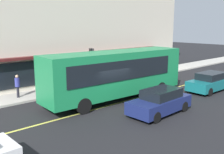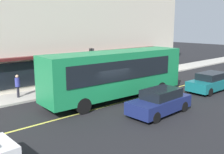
{
  "view_description": "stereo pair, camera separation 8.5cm",
  "coord_description": "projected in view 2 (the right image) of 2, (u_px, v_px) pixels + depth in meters",
  "views": [
    {
      "loc": [
        -11.1,
        -12.52,
        5.29
      ],
      "look_at": [
        1.23,
        1.19,
        1.6
      ],
      "focal_mm": 41.55,
      "sensor_mm": 36.0,
      "label": 1
    },
    {
      "loc": [
        -11.04,
        -12.58,
        5.29
      ],
      "look_at": [
        1.23,
        1.19,
        1.6
      ],
      "focal_mm": 41.55,
      "sensor_mm": 36.0,
      "label": 2
    }
  ],
  "objects": [
    {
      "name": "storefront_building",
      "position": [
        52.0,
        9.0,
        27.53
      ],
      "size": [
        27.54,
        12.42,
        14.09
      ],
      "color": "beige",
      "rests_on": "ground"
    },
    {
      "name": "pedestrian_mid_block",
      "position": [
        18.0,
        84.0,
        18.63
      ],
      "size": [
        0.34,
        0.34,
        1.67
      ],
      "color": "black",
      "rests_on": "sidewalk"
    },
    {
      "name": "car_teal",
      "position": [
        210.0,
        82.0,
        21.07
      ],
      "size": [
        4.34,
        1.94,
        1.52
      ],
      "color": "#14666B",
      "rests_on": "ground"
    },
    {
      "name": "lane_centre_stripe",
      "position": [
        110.0,
        105.0,
        17.45
      ],
      "size": [
        36.0,
        0.16,
        0.01
      ],
      "primitive_type": "cube",
      "color": "#D8D14C",
      "rests_on": "ground"
    },
    {
      "name": "car_navy",
      "position": [
        160.0,
        102.0,
        15.68
      ],
      "size": [
        4.35,
        1.95,
        1.52
      ],
      "color": "navy",
      "rests_on": "ground"
    },
    {
      "name": "ground",
      "position": [
        110.0,
        105.0,
        17.45
      ],
      "size": [
        120.0,
        120.0,
        0.0
      ],
      "primitive_type": "plane",
      "color": "black"
    },
    {
      "name": "traffic_light",
      "position": [
        92.0,
        58.0,
        22.28
      ],
      "size": [
        0.3,
        0.52,
        3.2
      ],
      "color": "#2D2D33",
      "rests_on": "sidewalk"
    },
    {
      "name": "bus",
      "position": [
        117.0,
        73.0,
        18.43
      ],
      "size": [
        11.24,
        3.06,
        3.5
      ],
      "color": "#197F47",
      "rests_on": "ground"
    },
    {
      "name": "sidewalk",
      "position": [
        65.0,
        89.0,
        21.56
      ],
      "size": [
        80.0,
        2.72,
        0.15
      ],
      "primitive_type": "cube",
      "color": "#B2ADA3",
      "rests_on": "ground"
    }
  ]
}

